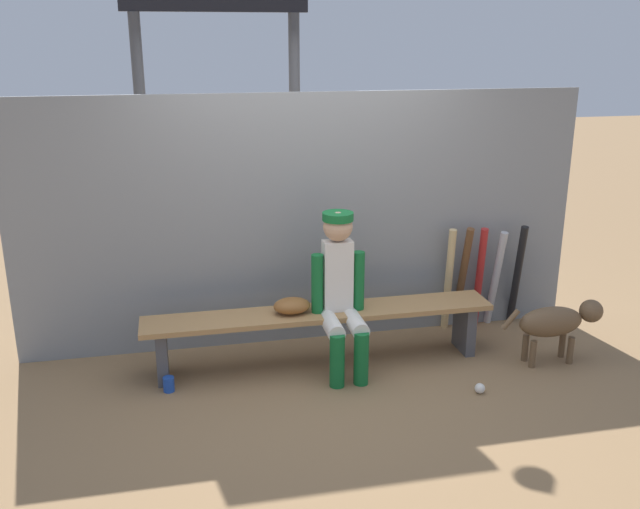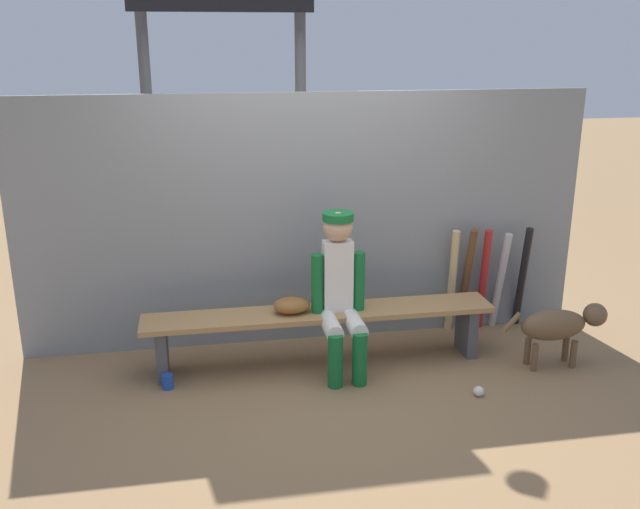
% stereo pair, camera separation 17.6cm
% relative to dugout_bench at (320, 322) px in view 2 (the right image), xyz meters
% --- Properties ---
extents(ground_plane, '(30.00, 30.00, 0.00)m').
position_rel_dugout_bench_xyz_m(ground_plane, '(0.00, 0.00, -0.35)').
color(ground_plane, olive).
extents(chainlink_fence, '(4.60, 0.03, 2.04)m').
position_rel_dugout_bench_xyz_m(chainlink_fence, '(0.00, 0.51, 0.67)').
color(chainlink_fence, gray).
rests_on(chainlink_fence, ground_plane).
extents(dugout_bench, '(2.69, 0.36, 0.44)m').
position_rel_dugout_bench_xyz_m(dugout_bench, '(0.00, 0.00, 0.00)').
color(dugout_bench, '#AD7F4C').
rests_on(dugout_bench, ground_plane).
extents(player_seated, '(0.41, 0.55, 1.21)m').
position_rel_dugout_bench_xyz_m(player_seated, '(0.13, -0.11, 0.30)').
color(player_seated, silver).
rests_on(player_seated, ground_plane).
extents(baseball_glove, '(0.28, 0.20, 0.12)m').
position_rel_dugout_bench_xyz_m(baseball_glove, '(-0.22, 0.00, 0.15)').
color(baseball_glove, brown).
rests_on(baseball_glove, dugout_bench).
extents(bat_wood_natural, '(0.09, 0.18, 0.92)m').
position_rel_dugout_bench_xyz_m(bat_wood_natural, '(1.21, 0.41, 0.11)').
color(bat_wood_natural, tan).
rests_on(bat_wood_natural, ground_plane).
extents(bat_wood_dark, '(0.07, 0.26, 0.93)m').
position_rel_dugout_bench_xyz_m(bat_wood_dark, '(1.34, 0.43, 0.11)').
color(bat_wood_dark, brown).
rests_on(bat_wood_dark, ground_plane).
extents(bat_aluminum_red, '(0.10, 0.20, 0.91)m').
position_rel_dugout_bench_xyz_m(bat_aluminum_red, '(1.49, 0.42, 0.10)').
color(bat_aluminum_red, '#B22323').
rests_on(bat_aluminum_red, ground_plane).
extents(bat_aluminum_silver, '(0.09, 0.22, 0.88)m').
position_rel_dugout_bench_xyz_m(bat_aluminum_silver, '(1.65, 0.41, 0.09)').
color(bat_aluminum_silver, '#B7B7BC').
rests_on(bat_aluminum_silver, ground_plane).
extents(bat_aluminum_black, '(0.09, 0.22, 0.92)m').
position_rel_dugout_bench_xyz_m(bat_aluminum_black, '(1.84, 0.41, 0.11)').
color(bat_aluminum_black, black).
rests_on(bat_aluminum_black, ground_plane).
extents(baseball, '(0.07, 0.07, 0.07)m').
position_rel_dugout_bench_xyz_m(baseball, '(1.02, -0.70, -0.31)').
color(baseball, white).
rests_on(baseball, ground_plane).
extents(cup_on_ground, '(0.08, 0.08, 0.11)m').
position_rel_dugout_bench_xyz_m(cup_on_ground, '(-1.16, -0.20, -0.30)').
color(cup_on_ground, '#1E47AD').
rests_on(cup_on_ground, ground_plane).
extents(cup_on_bench, '(0.08, 0.08, 0.11)m').
position_rel_dugout_bench_xyz_m(cup_on_bench, '(0.05, 0.07, 0.15)').
color(cup_on_bench, silver).
rests_on(cup_on_bench, dugout_bench).
extents(scoreboard, '(1.87, 0.27, 3.67)m').
position_rel_dugout_bench_xyz_m(scoreboard, '(-0.53, 1.53, 2.17)').
color(scoreboard, '#3F3F42').
rests_on(scoreboard, ground_plane).
extents(dog, '(0.84, 0.20, 0.49)m').
position_rel_dugout_bench_xyz_m(dog, '(1.80, -0.35, -0.02)').
color(dog, brown).
rests_on(dog, ground_plane).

